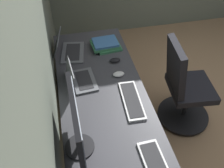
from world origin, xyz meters
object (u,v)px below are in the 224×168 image
object	(u,v)px
monitor_primary	(76,124)
book_stack_near	(106,44)
drawer_pedestal	(95,97)
mouse_main	(115,60)
laptop_left	(79,78)
keyboard_main	(132,100)
office_chair	(184,89)
laptop_leftmost	(66,49)
mouse_spare	(119,74)

from	to	relation	value
monitor_primary	book_stack_near	size ratio (longest dim) A/B	1.74
book_stack_near	drawer_pedestal	bearing A→B (deg)	148.42
mouse_main	book_stack_near	bearing A→B (deg)	8.15
laptop_left	mouse_main	world-z (taller)	laptop_left
keyboard_main	office_chair	distance (m)	0.75
office_chair	laptop_leftmost	bearing A→B (deg)	66.50
laptop_leftmost	keyboard_main	xyz separation A→B (m)	(-0.75, -0.45, -0.04)
monitor_primary	laptop_left	world-z (taller)	monitor_primary
laptop_leftmost	office_chair	size ratio (longest dim) A/B	0.40
mouse_spare	book_stack_near	bearing A→B (deg)	2.82
laptop_left	keyboard_main	size ratio (longest dim) A/B	0.76
monitor_primary	mouse_main	distance (m)	0.99
laptop_leftmost	keyboard_main	distance (m)	0.88
drawer_pedestal	monitor_primary	size ratio (longest dim) A/B	1.32
laptop_left	mouse_spare	bearing A→B (deg)	-88.26
drawer_pedestal	laptop_leftmost	size ratio (longest dim) A/B	1.79
drawer_pedestal	keyboard_main	xyz separation A→B (m)	(-0.47, -0.24, 0.39)
book_stack_near	mouse_spare	bearing A→B (deg)	-177.18
laptop_left	keyboard_main	bearing A→B (deg)	-128.71
office_chair	monitor_primary	bearing A→B (deg)	119.11
monitor_primary	keyboard_main	xyz separation A→B (m)	(0.33, -0.46, -0.25)
office_chair	drawer_pedestal	bearing A→B (deg)	77.92
laptop_leftmost	mouse_spare	distance (m)	0.60
book_stack_near	office_chair	world-z (taller)	office_chair
mouse_main	laptop_leftmost	bearing A→B (deg)	62.11
laptop_left	mouse_spare	size ratio (longest dim) A/B	3.10
laptop_leftmost	laptop_left	size ratio (longest dim) A/B	1.20
book_stack_near	office_chair	distance (m)	0.90
mouse_main	monitor_primary	bearing A→B (deg)	152.77
keyboard_main	mouse_spare	xyz separation A→B (m)	(0.32, 0.03, 0.01)
book_stack_near	office_chair	size ratio (longest dim) A/B	0.31
monitor_primary	book_stack_near	world-z (taller)	monitor_primary
laptop_left	book_stack_near	world-z (taller)	laptop_left
laptop_left	book_stack_near	size ratio (longest dim) A/B	1.07
laptop_left	mouse_main	size ratio (longest dim) A/B	3.10
laptop_leftmost	monitor_primary	bearing A→B (deg)	179.77
keyboard_main	office_chair	xyz separation A→B (m)	(0.28, -0.64, -0.28)
mouse_main	book_stack_near	world-z (taller)	book_stack_near
monitor_primary	office_chair	world-z (taller)	monitor_primary
laptop_left	keyboard_main	xyz separation A→B (m)	(-0.31, -0.39, -0.04)
monitor_primary	laptop_leftmost	world-z (taller)	monitor_primary
drawer_pedestal	mouse_spare	bearing A→B (deg)	-124.78
laptop_leftmost	mouse_spare	size ratio (longest dim) A/B	3.73
laptop_leftmost	office_chair	world-z (taller)	office_chair
monitor_primary	office_chair	xyz separation A→B (m)	(0.61, -1.10, -0.54)
laptop_left	book_stack_near	bearing A→B (deg)	-36.24
keyboard_main	mouse_main	size ratio (longest dim) A/B	4.10
drawer_pedestal	mouse_main	size ratio (longest dim) A/B	6.68
mouse_main	book_stack_near	size ratio (longest dim) A/B	0.34
drawer_pedestal	keyboard_main	distance (m)	0.65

